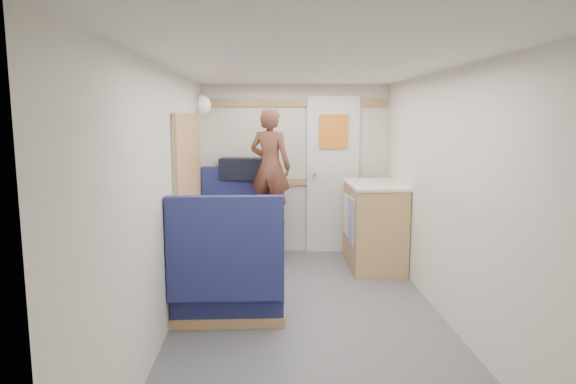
{
  "coord_description": "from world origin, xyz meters",
  "views": [
    {
      "loc": [
        -0.33,
        -3.84,
        1.64
      ],
      "look_at": [
        -0.14,
        0.9,
        0.93
      ],
      "focal_mm": 32.0,
      "sensor_mm": 36.0,
      "label": 1
    }
  ],
  "objects_px": {
    "tumbler_left": "(215,213)",
    "beer_glass": "(251,203)",
    "tray": "(238,216)",
    "dinette_table": "(235,228)",
    "duffel_bag": "(242,169)",
    "bench_near": "(228,284)",
    "tumbler_mid": "(226,204)",
    "dome_light": "(202,105)",
    "person": "(270,167)",
    "cheese_block": "(236,213)",
    "galley_counter": "(374,225)",
    "pepper_grinder": "(238,206)",
    "wine_glass": "(220,200)",
    "orange_fruit": "(255,208)",
    "bench_far": "(240,234)",
    "tumbler_right": "(231,206)",
    "bread_loaf": "(258,201)"
  },
  "relations": [
    {
      "from": "galley_counter",
      "to": "wine_glass",
      "type": "bearing_deg",
      "value": -161.19
    },
    {
      "from": "dome_light",
      "to": "wine_glass",
      "type": "bearing_deg",
      "value": -73.46
    },
    {
      "from": "galley_counter",
      "to": "pepper_grinder",
      "type": "height_order",
      "value": "galley_counter"
    },
    {
      "from": "orange_fruit",
      "to": "tumbler_left",
      "type": "relative_size",
      "value": 0.62
    },
    {
      "from": "bench_far",
      "to": "bread_loaf",
      "type": "distance_m",
      "value": 0.71
    },
    {
      "from": "duffel_bag",
      "to": "tumbler_mid",
      "type": "bearing_deg",
      "value": -92.09
    },
    {
      "from": "dinette_table",
      "to": "beer_glass",
      "type": "height_order",
      "value": "beer_glass"
    },
    {
      "from": "cheese_block",
      "to": "tumbler_left",
      "type": "relative_size",
      "value": 0.79
    },
    {
      "from": "person",
      "to": "orange_fruit",
      "type": "height_order",
      "value": "person"
    },
    {
      "from": "dome_light",
      "to": "orange_fruit",
      "type": "distance_m",
      "value": 1.48
    },
    {
      "from": "orange_fruit",
      "to": "tumbler_mid",
      "type": "distance_m",
      "value": 0.41
    },
    {
      "from": "dome_light",
      "to": "person",
      "type": "bearing_deg",
      "value": -10.25
    },
    {
      "from": "dinette_table",
      "to": "duffel_bag",
      "type": "relative_size",
      "value": 1.79
    },
    {
      "from": "bench_near",
      "to": "tumbler_mid",
      "type": "bearing_deg",
      "value": 95.14
    },
    {
      "from": "person",
      "to": "pepper_grinder",
      "type": "distance_m",
      "value": 0.79
    },
    {
      "from": "bench_far",
      "to": "dome_light",
      "type": "distance_m",
      "value": 1.5
    },
    {
      "from": "tumbler_mid",
      "to": "pepper_grinder",
      "type": "relative_size",
      "value": 1.22
    },
    {
      "from": "bench_far",
      "to": "tray",
      "type": "distance_m",
      "value": 1.2
    },
    {
      "from": "beer_glass",
      "to": "tray",
      "type": "bearing_deg",
      "value": -103.31
    },
    {
      "from": "galley_counter",
      "to": "tray",
      "type": "xyz_separation_m",
      "value": [
        -1.42,
        -0.8,
        0.26
      ]
    },
    {
      "from": "tumbler_right",
      "to": "beer_glass",
      "type": "bearing_deg",
      "value": 36.39
    },
    {
      "from": "bench_near",
      "to": "tray",
      "type": "relative_size",
      "value": 2.77
    },
    {
      "from": "dome_light",
      "to": "wine_glass",
      "type": "xyz_separation_m",
      "value": [
        0.25,
        -0.85,
        -0.91
      ]
    },
    {
      "from": "person",
      "to": "tumbler_left",
      "type": "xyz_separation_m",
      "value": [
        -0.5,
        -1.06,
        -0.3
      ]
    },
    {
      "from": "bread_loaf",
      "to": "bench_near",
      "type": "bearing_deg",
      "value": -100.29
    },
    {
      "from": "dinette_table",
      "to": "bench_far",
      "type": "height_order",
      "value": "bench_far"
    },
    {
      "from": "duffel_bag",
      "to": "tumbler_mid",
      "type": "relative_size",
      "value": 4.7
    },
    {
      "from": "pepper_grinder",
      "to": "wine_glass",
      "type": "bearing_deg",
      "value": -158.0
    },
    {
      "from": "beer_glass",
      "to": "pepper_grinder",
      "type": "distance_m",
      "value": 0.18
    },
    {
      "from": "bench_far",
      "to": "pepper_grinder",
      "type": "bearing_deg",
      "value": -87.97
    },
    {
      "from": "tumbler_mid",
      "to": "dinette_table",
      "type": "bearing_deg",
      "value": -62.98
    },
    {
      "from": "dinette_table",
      "to": "galley_counter",
      "type": "xyz_separation_m",
      "value": [
        1.47,
        0.55,
        -0.1
      ]
    },
    {
      "from": "galley_counter",
      "to": "dome_light",
      "type": "bearing_deg",
      "value": 170.82
    },
    {
      "from": "tumbler_left",
      "to": "pepper_grinder",
      "type": "relative_size",
      "value": 1.36
    },
    {
      "from": "cheese_block",
      "to": "bread_loaf",
      "type": "distance_m",
      "value": 0.62
    },
    {
      "from": "dinette_table",
      "to": "tumbler_mid",
      "type": "height_order",
      "value": "tumbler_mid"
    },
    {
      "from": "duffel_bag",
      "to": "pepper_grinder",
      "type": "distance_m",
      "value": 1.08
    },
    {
      "from": "tumbler_mid",
      "to": "tumbler_right",
      "type": "bearing_deg",
      "value": -67.33
    },
    {
      "from": "tumbler_right",
      "to": "tumbler_left",
      "type": "bearing_deg",
      "value": -106.2
    },
    {
      "from": "bench_near",
      "to": "pepper_grinder",
      "type": "relative_size",
      "value": 11.69
    },
    {
      "from": "tumbler_right",
      "to": "duffel_bag",
      "type": "bearing_deg",
      "value": 86.56
    },
    {
      "from": "dinette_table",
      "to": "tray",
      "type": "height_order",
      "value": "tray"
    },
    {
      "from": "tumbler_left",
      "to": "beer_glass",
      "type": "bearing_deg",
      "value": 60.0
    },
    {
      "from": "person",
      "to": "orange_fruit",
      "type": "xyz_separation_m",
      "value": [
        -0.15,
        -0.81,
        -0.31
      ]
    },
    {
      "from": "cheese_block",
      "to": "pepper_grinder",
      "type": "xyz_separation_m",
      "value": [
        -0.0,
        0.28,
        0.01
      ]
    },
    {
      "from": "bench_near",
      "to": "dome_light",
      "type": "height_order",
      "value": "dome_light"
    },
    {
      "from": "dome_light",
      "to": "tray",
      "type": "bearing_deg",
      "value": -68.18
    },
    {
      "from": "duffel_bag",
      "to": "tumbler_right",
      "type": "distance_m",
      "value": 1.1
    },
    {
      "from": "galley_counter",
      "to": "dinette_table",
      "type": "bearing_deg",
      "value": -159.46
    },
    {
      "from": "dome_light",
      "to": "person",
      "type": "height_order",
      "value": "dome_light"
    }
  ]
}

